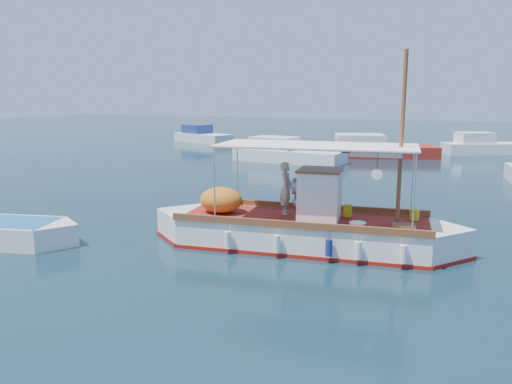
% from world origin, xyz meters
% --- Properties ---
extents(ground, '(160.00, 160.00, 0.00)m').
position_xyz_m(ground, '(0.00, 0.00, 0.00)').
color(ground, black).
rests_on(ground, ground).
extents(fishing_caique, '(9.16, 3.29, 5.63)m').
position_xyz_m(fishing_caique, '(0.75, -0.22, 0.49)').
color(fishing_caique, white).
rests_on(fishing_caique, ground).
extents(bg_boat_nw, '(7.53, 3.29, 1.80)m').
position_xyz_m(bg_boat_nw, '(-6.07, 17.25, 0.49)').
color(bg_boat_nw, silver).
rests_on(bg_boat_nw, ground).
extents(bg_boat_n, '(8.69, 5.42, 1.80)m').
position_xyz_m(bg_boat_n, '(-1.29, 22.19, 0.49)').
color(bg_boat_n, maroon).
rests_on(bg_boat_n, ground).
extents(bg_boat_far_w, '(6.24, 4.13, 1.80)m').
position_xyz_m(bg_boat_far_w, '(-18.14, 27.50, 0.49)').
color(bg_boat_far_w, silver).
rests_on(bg_boat_far_w, ground).
extents(bg_boat_far_n, '(6.39, 4.45, 1.80)m').
position_xyz_m(bg_boat_far_n, '(5.93, 27.40, 0.49)').
color(bg_boat_far_n, silver).
rests_on(bg_boat_far_n, ground).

